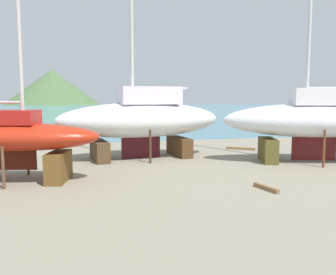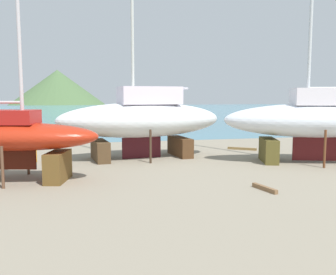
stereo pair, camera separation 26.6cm
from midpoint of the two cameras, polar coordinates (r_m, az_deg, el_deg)
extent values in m
plane|color=gray|center=(19.12, 2.81, -4.29)|extent=(41.41, 41.41, 0.00)
cube|color=teal|center=(86.58, -9.33, 4.02)|extent=(155.69, 115.81, 0.01)
cone|color=#4C693F|center=(218.57, -16.56, 5.26)|extent=(97.71, 97.71, 36.05)
cube|color=#503A23|center=(20.72, -10.06, -2.00)|extent=(1.01, 2.60, 1.10)
cube|color=#4F321C|center=(22.01, 2.22, -1.41)|extent=(1.01, 2.60, 1.10)
cylinder|color=#443122|center=(19.54, -2.33, -1.38)|extent=(0.12, 0.12, 1.80)
cylinder|color=#473A1B|center=(22.86, -4.95, -0.26)|extent=(0.12, 0.12, 1.80)
ellipsoid|color=white|center=(21.07, -3.77, 2.72)|extent=(9.82, 4.33, 1.98)
cube|color=#47141B|center=(21.24, -3.73, -1.81)|extent=(2.27, 0.36, 1.39)
cube|color=white|center=(21.16, -2.55, 6.50)|extent=(3.63, 2.31, 0.99)
cylinder|color=silver|center=(21.39, -0.72, 7.59)|extent=(3.31, 0.54, 0.12)
cube|color=brown|center=(20.75, 15.62, -1.90)|extent=(1.33, 2.35, 1.27)
cylinder|color=brown|center=(19.86, 23.40, -1.64)|extent=(0.12, 0.12, 1.90)
cylinder|color=brown|center=(22.77, 20.91, -0.56)|extent=(0.12, 0.12, 1.90)
ellipsoid|color=white|center=(21.19, 22.22, 2.45)|extent=(10.12, 5.55, 1.80)
cube|color=#541517|center=(21.34, 22.05, -1.65)|extent=(2.25, 0.77, 1.26)
cube|color=white|center=(21.30, 23.62, 5.80)|extent=(3.84, 2.64, 0.90)
cube|color=brown|center=(16.14, -16.18, -4.30)|extent=(1.10, 1.99, 1.24)
cylinder|color=brown|center=(17.86, -20.40, -2.77)|extent=(0.12, 0.12, 1.65)
cylinder|color=brown|center=(15.51, -23.75, -4.27)|extent=(0.12, 0.12, 1.65)
ellipsoid|color=#B12712|center=(16.54, -22.11, 0.13)|extent=(7.30, 3.83, 1.16)
cube|color=#44150B|center=(16.67, -21.97, -3.23)|extent=(1.65, 0.45, 0.81)
cube|color=#A91B16|center=(16.61, -23.34, 2.91)|extent=(2.75, 1.93, 0.58)
cube|color=orange|center=(21.06, -19.78, -2.51)|extent=(0.39, 0.36, 0.84)
cube|color=#1D4D87|center=(20.97, -19.86, -0.63)|extent=(0.50, 0.45, 0.55)
sphere|color=olive|center=(20.93, -19.90, 0.42)|extent=(0.22, 0.22, 0.22)
cube|color=olive|center=(24.97, 11.65, -1.70)|extent=(1.67, 1.22, 0.15)
cube|color=brown|center=(14.59, 15.19, -7.58)|extent=(0.42, 1.33, 0.16)
camera|label=1|loc=(0.13, -89.59, 0.05)|focal=39.49mm
camera|label=2|loc=(0.13, 90.41, -0.05)|focal=39.49mm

